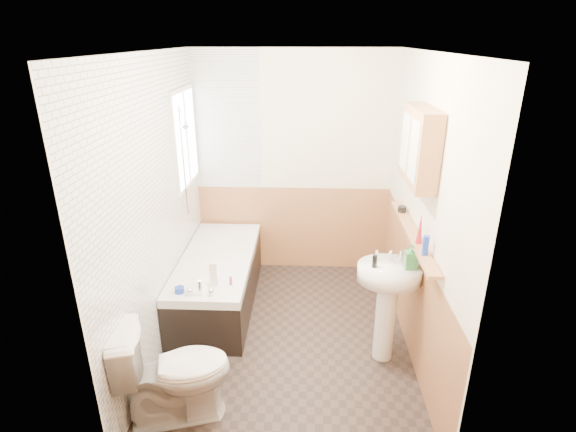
% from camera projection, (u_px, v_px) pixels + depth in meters
% --- Properties ---
extents(floor, '(2.80, 2.80, 0.00)m').
position_uv_depth(floor, '(287.00, 336.00, 4.19)').
color(floor, black).
rests_on(floor, ground).
extents(ceiling, '(2.80, 2.80, 0.00)m').
position_uv_depth(ceiling, '(287.00, 52.00, 3.26)').
color(ceiling, white).
rests_on(ceiling, ground).
extents(wall_back, '(2.20, 0.02, 2.50)m').
position_uv_depth(wall_back, '(293.00, 166.00, 5.03)').
color(wall_back, '#F5EBCB').
rests_on(wall_back, ground).
extents(wall_front, '(2.20, 0.02, 2.50)m').
position_uv_depth(wall_front, '(276.00, 307.00, 2.42)').
color(wall_front, '#F5EBCB').
rests_on(wall_front, ground).
extents(wall_left, '(0.02, 2.80, 2.50)m').
position_uv_depth(wall_left, '(155.00, 209.00, 3.77)').
color(wall_left, '#F5EBCB').
rests_on(wall_left, ground).
extents(wall_right, '(0.02, 2.80, 2.50)m').
position_uv_depth(wall_right, '(422.00, 214.00, 3.68)').
color(wall_right, '#F5EBCB').
rests_on(wall_right, ground).
extents(wainscot_right, '(0.01, 2.80, 1.00)m').
position_uv_depth(wainscot_right, '(410.00, 293.00, 3.96)').
color(wainscot_right, '#B6794A').
rests_on(wainscot_right, wall_right).
extents(wainscot_front, '(2.20, 0.01, 1.00)m').
position_uv_depth(wainscot_front, '(277.00, 410.00, 2.72)').
color(wainscot_front, '#B6794A').
rests_on(wainscot_front, wall_front).
extents(wainscot_back, '(2.20, 0.01, 1.00)m').
position_uv_depth(wainscot_back, '(293.00, 228.00, 5.29)').
color(wainscot_back, '#B6794A').
rests_on(wainscot_back, wall_back).
extents(tile_cladding_left, '(0.01, 2.80, 2.50)m').
position_uv_depth(tile_cladding_left, '(158.00, 210.00, 3.77)').
color(tile_cladding_left, white).
rests_on(tile_cladding_left, wall_left).
extents(tile_return_back, '(0.75, 0.01, 1.50)m').
position_uv_depth(tile_return_back, '(226.00, 121.00, 4.85)').
color(tile_return_back, white).
rests_on(tile_return_back, wall_back).
extents(window, '(0.03, 0.79, 0.99)m').
position_uv_depth(window, '(186.00, 138.00, 4.50)').
color(window, white).
rests_on(window, wall_left).
extents(bathtub, '(0.70, 1.66, 0.70)m').
position_uv_depth(bathtub, '(218.00, 279.00, 4.59)').
color(bathtub, black).
rests_on(bathtub, floor).
extents(shower_riser, '(0.10, 0.07, 1.09)m').
position_uv_depth(shower_riser, '(184.00, 153.00, 4.34)').
color(shower_riser, silver).
rests_on(shower_riser, wall_left).
extents(toilet, '(0.90, 0.65, 0.79)m').
position_uv_depth(toilet, '(174.00, 372.00, 3.18)').
color(toilet, white).
rests_on(toilet, floor).
extents(sink, '(0.52, 0.42, 1.01)m').
position_uv_depth(sink, '(388.00, 293.00, 3.70)').
color(sink, white).
rests_on(sink, floor).
extents(pine_shelf, '(0.10, 1.48, 0.03)m').
position_uv_depth(pine_shelf, '(412.00, 234.00, 3.71)').
color(pine_shelf, '#B6794A').
rests_on(pine_shelf, wall_right).
extents(medicine_cabinet, '(0.16, 0.65, 0.59)m').
position_uv_depth(medicine_cabinet, '(420.00, 147.00, 3.41)').
color(medicine_cabinet, '#B6794A').
rests_on(medicine_cabinet, wall_right).
extents(foam_can, '(0.05, 0.05, 0.15)m').
position_uv_depth(foam_can, '(426.00, 245.00, 3.30)').
color(foam_can, '#19339E').
rests_on(foam_can, pine_shelf).
extents(green_bottle, '(0.06, 0.06, 0.25)m').
position_uv_depth(green_bottle, '(420.00, 229.00, 3.47)').
color(green_bottle, maroon).
rests_on(green_bottle, pine_shelf).
extents(black_jar, '(0.08, 0.08, 0.05)m').
position_uv_depth(black_jar, '(402.00, 209.00, 4.13)').
color(black_jar, black).
rests_on(black_jar, pine_shelf).
extents(soap_bottle, '(0.10, 0.22, 0.10)m').
position_uv_depth(soap_bottle, '(411.00, 262.00, 3.54)').
color(soap_bottle, '#388447').
rests_on(soap_bottle, sink).
extents(clear_bottle, '(0.04, 0.04, 0.11)m').
position_uv_depth(clear_bottle, '(375.00, 261.00, 3.55)').
color(clear_bottle, black).
rests_on(clear_bottle, sink).
extents(blue_gel, '(0.07, 0.04, 0.23)m').
position_uv_depth(blue_gel, '(213.00, 275.00, 3.92)').
color(blue_gel, silver).
rests_on(blue_gel, bathtub).
extents(cream_jar, '(0.09, 0.09, 0.05)m').
position_uv_depth(cream_jar, '(180.00, 290.00, 3.85)').
color(cream_jar, '#19339E').
rests_on(cream_jar, bathtub).
extents(orange_bottle, '(0.03, 0.03, 0.08)m').
position_uv_depth(orange_bottle, '(231.00, 281.00, 3.97)').
color(orange_bottle, purple).
rests_on(orange_bottle, bathtub).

